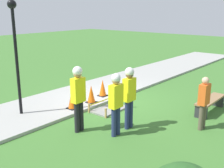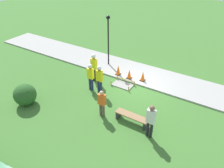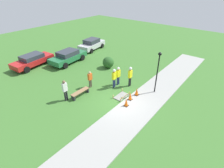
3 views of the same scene
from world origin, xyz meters
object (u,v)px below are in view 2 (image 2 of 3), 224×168
(traffic_cone_near_patch, at_px, (143,76))
(worker_trainee, at_px, (94,65))
(traffic_cone_far_patch, at_px, (129,74))
(bystander_in_gray_shirt, at_px, (151,120))
(park_bench, at_px, (132,117))
(worker_supervisor, at_px, (99,77))
(bystander_in_orange_shirt, at_px, (102,102))
(lamppost_near, at_px, (108,33))
(worker_assistant, at_px, (91,75))
(traffic_cone_sidewalk_edge, at_px, (118,70))

(traffic_cone_near_patch, distance_m, worker_trainee, 3.32)
(traffic_cone_near_patch, relative_size, traffic_cone_far_patch, 0.99)
(traffic_cone_far_patch, height_order, bystander_in_gray_shirt, bystander_in_gray_shirt)
(park_bench, xyz_separation_m, worker_supervisor, (2.93, -1.37, 0.79))
(traffic_cone_far_patch, bearing_deg, bystander_in_orange_shirt, 97.54)
(worker_trainee, relative_size, lamppost_near, 0.53)
(traffic_cone_far_patch, distance_m, worker_assistant, 2.84)
(park_bench, xyz_separation_m, worker_trainee, (4.05, -2.35, 0.86))
(bystander_in_orange_shirt, distance_m, lamppost_near, 6.06)
(traffic_cone_sidewalk_edge, height_order, bystander_in_gray_shirt, bystander_in_gray_shirt)
(traffic_cone_sidewalk_edge, relative_size, worker_supervisor, 0.38)
(bystander_in_gray_shirt, bearing_deg, lamppost_near, -42.55)
(worker_trainee, xyz_separation_m, bystander_in_gray_shirt, (-5.21, 2.78, -0.12))
(park_bench, bearing_deg, bystander_in_gray_shirt, 159.65)
(traffic_cone_far_patch, bearing_deg, bystander_in_gray_shirt, 128.50)
(park_bench, xyz_separation_m, bystander_in_gray_shirt, (-1.16, 0.43, 0.74))
(worker_trainee, bearing_deg, worker_supervisor, 138.59)
(worker_supervisor, xyz_separation_m, lamppost_near, (1.52, -3.36, 1.39))
(worker_supervisor, distance_m, worker_assistant, 0.65)
(worker_supervisor, relative_size, bystander_in_orange_shirt, 1.17)
(traffic_cone_sidewalk_edge, relative_size, lamppost_near, 0.19)
(traffic_cone_sidewalk_edge, bearing_deg, worker_supervisor, 92.23)
(park_bench, bearing_deg, traffic_cone_near_patch, -72.64)
(worker_trainee, distance_m, bystander_in_orange_shirt, 3.68)
(traffic_cone_near_patch, bearing_deg, worker_trainee, 29.15)
(traffic_cone_sidewalk_edge, relative_size, bystander_in_gray_shirt, 0.38)
(worker_trainee, distance_m, lamppost_near, 2.75)
(traffic_cone_far_patch, bearing_deg, park_bench, 119.89)
(traffic_cone_far_patch, distance_m, traffic_cone_sidewalk_edge, 0.90)
(park_bench, distance_m, worker_trainee, 4.76)
(worker_supervisor, bearing_deg, bystander_in_orange_shirt, 127.82)
(worker_assistant, bearing_deg, traffic_cone_near_patch, -132.37)
(traffic_cone_near_patch, xyz_separation_m, traffic_cone_sidewalk_edge, (1.80, 0.17, 0.02))
(traffic_cone_far_patch, height_order, worker_trainee, worker_trainee)
(park_bench, height_order, worker_assistant, worker_assistant)
(worker_assistant, distance_m, bystander_in_orange_shirt, 2.63)
(traffic_cone_sidewalk_edge, bearing_deg, bystander_in_orange_shirt, 109.21)
(bystander_in_gray_shirt, relative_size, lamppost_near, 0.51)
(traffic_cone_sidewalk_edge, bearing_deg, traffic_cone_far_patch, 176.21)
(worker_assistant, relative_size, bystander_in_gray_shirt, 0.97)
(traffic_cone_near_patch, xyz_separation_m, worker_trainee, (2.82, 1.57, 0.77))
(bystander_in_orange_shirt, bearing_deg, lamppost_near, -60.59)
(bystander_in_gray_shirt, bearing_deg, worker_trainee, -28.12)
(worker_trainee, relative_size, bystander_in_gray_shirt, 1.05)
(bystander_in_orange_shirt, height_order, lamppost_near, lamppost_near)
(traffic_cone_near_patch, distance_m, worker_assistant, 3.55)
(traffic_cone_sidewalk_edge, bearing_deg, park_bench, 128.83)
(bystander_in_orange_shirt, height_order, bystander_in_gray_shirt, bystander_in_gray_shirt)
(traffic_cone_sidewalk_edge, height_order, worker_trainee, worker_trainee)
(worker_assistant, height_order, lamppost_near, lamppost_near)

